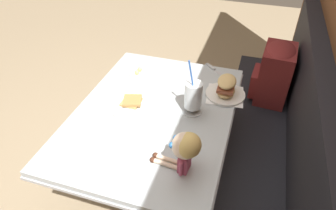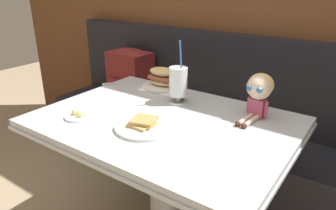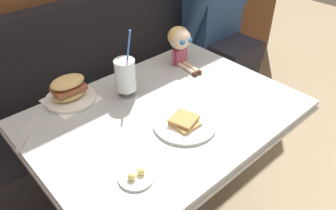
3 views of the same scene
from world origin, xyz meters
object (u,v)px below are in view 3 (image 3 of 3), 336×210
object	(u,v)px
toast_plate	(185,123)
butter_saucer	(136,176)
diner_patron	(217,14)
butter_knife	(25,138)
sandwich_plate	(69,91)
milkshake_glass	(125,77)
seated_doll	(180,41)

from	to	relation	value
toast_plate	butter_saucer	bearing A→B (deg)	-164.29
butter_saucer	diner_patron	distance (m)	1.53
butter_knife	diner_patron	distance (m)	1.54
sandwich_plate	milkshake_glass	bearing A→B (deg)	-35.01
butter_saucer	milkshake_glass	bearing A→B (deg)	57.13
milkshake_glass	butter_knife	bearing A→B (deg)	176.37
butter_knife	diner_patron	bearing A→B (deg)	13.38
sandwich_plate	diner_patron	xyz separation A→B (m)	(1.25, 0.25, -0.04)
butter_knife	diner_patron	xyz separation A→B (m)	(1.50, 0.36, -0.00)
butter_saucer	seated_doll	xyz separation A→B (m)	(0.64, 0.46, 0.12)
toast_plate	butter_knife	xyz separation A→B (m)	(-0.50, 0.35, -0.01)
milkshake_glass	seated_doll	xyz separation A→B (m)	(0.38, 0.06, 0.03)
butter_knife	milkshake_glass	bearing A→B (deg)	-3.63
milkshake_glass	butter_saucer	world-z (taller)	milkshake_glass
sandwich_plate	butter_saucer	distance (m)	0.55
milkshake_glass	sandwich_plate	size ratio (longest dim) A/B	1.43
toast_plate	milkshake_glass	distance (m)	0.33
toast_plate	diner_patron	bearing A→B (deg)	35.04
seated_doll	diner_patron	bearing A→B (deg)	26.01
toast_plate	milkshake_glass	size ratio (longest dim) A/B	0.79
diner_patron	seated_doll	bearing A→B (deg)	-153.99
toast_plate	seated_doll	distance (m)	0.52
butter_knife	seated_doll	world-z (taller)	seated_doll
milkshake_glass	seated_doll	distance (m)	0.38
butter_saucer	seated_doll	distance (m)	0.80
sandwich_plate	diner_patron	bearing A→B (deg)	11.12
milkshake_glass	seated_doll	world-z (taller)	milkshake_glass
toast_plate	seated_doll	xyz separation A→B (m)	(0.33, 0.38, 0.12)
toast_plate	butter_saucer	distance (m)	0.32
sandwich_plate	butter_knife	bearing A→B (deg)	-156.12
milkshake_glass	butter_knife	size ratio (longest dim) A/B	1.66
milkshake_glass	seated_doll	bearing A→B (deg)	8.79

